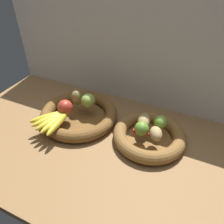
{
  "coord_description": "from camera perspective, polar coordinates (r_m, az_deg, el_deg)",
  "views": [
    {
      "loc": [
        29.91,
        -64.15,
        66.05
      ],
      "look_at": [
        -1.45,
        3.45,
        9.48
      ],
      "focal_mm": 35.59,
      "sensor_mm": 36.0,
      "label": 1
    }
  ],
  "objects": [
    {
      "name": "chili_pepper",
      "position": [
        0.89,
        9.37,
        -5.42
      ],
      "size": [
        12.31,
        3.74,
        2.16
      ],
      "primitive_type": "cone",
      "rotation": [
        0.0,
        1.57,
        0.13
      ],
      "color": "red",
      "rests_on": "fruit_bowl_right"
    },
    {
      "name": "banana_bunch_front",
      "position": [
        0.97,
        -14.79,
        -1.9
      ],
      "size": [
        14.41,
        18.19,
        2.84
      ],
      "color": "gold",
      "rests_on": "fruit_bowl_left"
    },
    {
      "name": "pear_brown",
      "position": [
        1.05,
        -8.94,
        3.73
      ],
      "size": [
        7.57,
        7.56,
        7.26
      ],
      "primitive_type": "ellipsoid",
      "rotation": [
        0.0,
        0.0,
        2.34
      ],
      "color": "olive",
      "rests_on": "fruit_bowl_left"
    },
    {
      "name": "potato_oblong",
      "position": [
        0.93,
        8.23,
        -2.06
      ],
      "size": [
        7.01,
        9.31,
        4.29
      ],
      "primitive_type": "ellipsoid",
      "rotation": [
        0.0,
        0.0,
        1.8
      ],
      "color": "#A38451",
      "rests_on": "fruit_bowl_right"
    },
    {
      "name": "apple_green_back",
      "position": [
        1.02,
        -6.16,
        2.97
      ],
      "size": [
        6.55,
        6.55,
        6.55
      ],
      "primitive_type": "sphere",
      "color": "#99B74C",
      "rests_on": "fruit_bowl_left"
    },
    {
      "name": "lime_far",
      "position": [
        0.93,
        12.35,
        -2.48
      ],
      "size": [
        5.4,
        5.4,
        5.4
      ],
      "primitive_type": "sphere",
      "color": "#7AAD3D",
      "rests_on": "fruit_bowl_right"
    },
    {
      "name": "fruit_bowl_left",
      "position": [
        1.05,
        -8.48,
        -0.65
      ],
      "size": [
        35.88,
        35.88,
        5.48
      ],
      "color": "brown",
      "rests_on": "ground_plane"
    },
    {
      "name": "lime_near",
      "position": [
        0.88,
        7.53,
        -4.39
      ],
      "size": [
        5.71,
        5.71,
        5.71
      ],
      "primitive_type": "sphere",
      "color": "olive",
      "rests_on": "fruit_bowl_right"
    },
    {
      "name": "fruit_bowl_right",
      "position": [
        0.94,
        9.52,
        -6.01
      ],
      "size": [
        30.1,
        30.1,
        5.48
      ],
      "color": "brown",
      "rests_on": "ground_plane"
    },
    {
      "name": "potato_small",
      "position": [
        0.87,
        11.24,
        -5.35
      ],
      "size": [
        7.24,
        8.18,
        4.83
      ],
      "primitive_type": "ellipsoid",
      "rotation": [
        0.0,
        0.0,
        2.02
      ],
      "color": "tan",
      "rests_on": "fruit_bowl_right"
    },
    {
      "name": "apple_red_front",
      "position": [
        1.0,
        -11.96,
        1.23
      ],
      "size": [
        6.67,
        6.67,
        6.67
      ],
      "primitive_type": "sphere",
      "color": "#B73828",
      "rests_on": "fruit_bowl_left"
    },
    {
      "name": "back_wall",
      "position": [
        1.06,
        7.02,
        15.62
      ],
      "size": [
        140.0,
        3.0,
        55.0
      ],
      "color": "silver",
      "rests_on": "ground_plane"
    },
    {
      "name": "ground_plane",
      "position": [
        0.98,
        -0.08,
        -6.46
      ],
      "size": [
        140.0,
        90.0,
        3.0
      ],
      "primitive_type": "cube",
      "color": "olive"
    }
  ]
}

